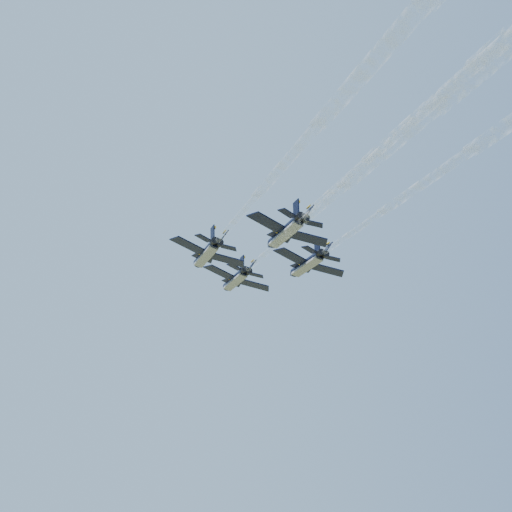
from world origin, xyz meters
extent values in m
cylinder|color=black|center=(-4.92, 15.54, 100.80)|extent=(3.78, 13.13, 2.06)
cone|color=black|center=(-5.96, 23.23, 100.80)|extent=(2.38, 2.80, 2.06)
ellipsoid|color=black|center=(-5.22, 18.86, 101.31)|extent=(1.45, 2.48, 1.04)
cube|color=gray|center=(-5.09, 15.52, 100.19)|extent=(3.08, 11.74, 0.83)
cube|color=black|center=(-8.01, 14.34, 101.63)|extent=(6.31, 5.21, 1.75)
cube|color=#E7B20C|center=(-8.20, 15.99, 101.72)|extent=(4.96, 2.63, 1.74)
cube|color=black|center=(-1.67, 15.19, 99.78)|extent=(5.97, 4.06, 1.75)
cube|color=#E7B20C|center=(-1.87, 16.85, 99.87)|extent=(5.32, 1.29, 1.74)
cube|color=black|center=(-6.04, 9.14, 101.37)|extent=(2.93, 2.59, 0.84)
cube|color=black|center=(-2.13, 9.67, 100.23)|extent=(2.79, 2.13, 0.84)
cube|color=black|center=(-4.59, 10.03, 102.34)|extent=(0.53, 2.16, 2.55)
cube|color=black|center=(-3.01, 10.25, 101.88)|extent=(1.83, 2.34, 2.19)
cylinder|color=black|center=(-4.44, 8.67, 100.82)|extent=(1.48, 1.34, 1.33)
cylinder|color=black|center=(-3.60, 8.78, 100.58)|extent=(1.48, 1.34, 1.33)
cylinder|color=black|center=(-11.69, 1.14, 100.80)|extent=(3.78, 13.13, 2.06)
cone|color=black|center=(-12.73, 8.83, 100.80)|extent=(2.38, 2.80, 2.06)
ellipsoid|color=black|center=(-11.99, 4.46, 101.31)|extent=(1.45, 2.48, 1.04)
cube|color=gray|center=(-11.86, 1.12, 100.19)|extent=(3.08, 11.74, 0.83)
cube|color=black|center=(-14.78, -0.06, 101.63)|extent=(6.31, 5.21, 1.75)
cube|color=#E7B20C|center=(-14.97, 1.59, 101.72)|extent=(4.96, 2.63, 1.74)
cube|color=black|center=(-8.45, 0.79, 99.78)|extent=(5.97, 4.06, 1.75)
cube|color=#E7B20C|center=(-8.64, 2.45, 99.87)|extent=(5.32, 1.29, 1.74)
cube|color=black|center=(-12.81, -5.26, 101.37)|extent=(2.93, 2.59, 0.84)
cube|color=black|center=(-8.90, -4.72, 100.23)|extent=(2.79, 2.13, 0.84)
cube|color=black|center=(-11.36, -4.37, 102.34)|extent=(0.53, 2.16, 2.55)
cube|color=black|center=(-9.78, -4.15, 101.88)|extent=(1.83, 2.34, 2.19)
cylinder|color=black|center=(-11.21, -5.73, 100.82)|extent=(1.48, 1.34, 1.33)
cylinder|color=black|center=(-10.37, -5.62, 100.58)|extent=(1.48, 1.34, 1.33)
cylinder|color=black|center=(5.78, 4.03, 100.80)|extent=(3.78, 13.13, 2.06)
cone|color=black|center=(4.73, 11.71, 100.80)|extent=(2.38, 2.80, 2.06)
ellipsoid|color=black|center=(5.48, 7.34, 101.31)|extent=(1.45, 2.48, 1.04)
cube|color=gray|center=(5.60, 4.00, 100.19)|extent=(3.08, 11.74, 0.83)
cube|color=black|center=(2.69, 2.82, 101.63)|extent=(6.31, 5.21, 1.75)
cube|color=#E7B20C|center=(2.49, 4.47, 101.72)|extent=(4.96, 2.63, 1.74)
cube|color=black|center=(9.02, 3.68, 99.78)|extent=(5.97, 4.06, 1.75)
cube|color=#E7B20C|center=(8.82, 5.33, 99.87)|extent=(5.32, 1.29, 1.74)
cube|color=black|center=(4.65, -2.37, 101.37)|extent=(2.93, 2.59, 0.84)
cube|color=black|center=(8.56, -1.84, 100.23)|extent=(2.79, 2.13, 0.84)
cube|color=black|center=(6.10, -1.48, 102.34)|extent=(0.53, 2.16, 2.55)
cube|color=black|center=(7.69, -1.27, 101.88)|extent=(1.83, 2.34, 2.19)
cylinder|color=black|center=(6.26, -2.85, 100.82)|extent=(1.48, 1.34, 1.33)
cylinder|color=black|center=(7.09, -2.73, 100.58)|extent=(1.48, 1.34, 1.33)
cylinder|color=black|center=(-1.12, -11.33, 100.80)|extent=(3.78, 13.13, 2.06)
cone|color=black|center=(-2.16, -3.64, 100.80)|extent=(2.38, 2.80, 2.06)
ellipsoid|color=black|center=(-1.42, -8.01, 101.31)|extent=(1.45, 2.48, 1.04)
cube|color=gray|center=(-1.29, -11.35, 100.19)|extent=(3.08, 11.74, 0.83)
cube|color=black|center=(-4.21, -12.54, 101.63)|extent=(6.31, 5.21, 1.75)
cube|color=#E7B20C|center=(-4.40, -10.88, 101.72)|extent=(4.96, 2.63, 1.74)
cube|color=black|center=(2.12, -11.68, 99.78)|extent=(5.97, 4.06, 1.75)
cube|color=#E7B20C|center=(1.93, -10.03, 99.87)|extent=(5.32, 1.29, 1.74)
cube|color=black|center=(-2.24, -17.73, 101.37)|extent=(2.93, 2.59, 0.84)
cube|color=black|center=(1.67, -17.20, 100.23)|extent=(2.79, 2.13, 0.84)
cube|color=black|center=(-0.79, -16.84, 102.34)|extent=(0.53, 2.16, 2.55)
cube|color=black|center=(0.79, -16.62, 101.88)|extent=(1.83, 2.34, 2.19)
cylinder|color=black|center=(-0.64, -18.20, 100.82)|extent=(1.48, 1.34, 1.33)
cylinder|color=black|center=(0.20, -18.09, 100.58)|extent=(1.48, 1.34, 1.33)
cylinder|color=white|center=(-2.55, -1.90, 100.80)|extent=(4.08, 22.24, 1.09)
cylinder|color=white|center=(0.28, -22.74, 100.80)|extent=(4.49, 22.30, 1.50)
cylinder|color=white|center=(3.11, -43.59, 100.80)|extent=(4.97, 22.36, 1.99)
cylinder|color=white|center=(5.93, -64.43, 100.80)|extent=(5.52, 22.44, 2.54)
cylinder|color=white|center=(-9.32, -16.30, 100.80)|extent=(4.08, 22.24, 1.09)
cylinder|color=white|center=(-6.49, -37.14, 100.80)|extent=(4.49, 22.30, 1.50)
cylinder|color=white|center=(-3.67, -57.99, 100.80)|extent=(4.97, 22.36, 1.99)
cylinder|color=white|center=(8.14, -13.41, 100.80)|extent=(4.08, 22.24, 1.09)
cylinder|color=white|center=(10.97, -34.26, 100.80)|extent=(4.49, 22.30, 1.50)
cylinder|color=white|center=(1.25, -28.77, 100.80)|extent=(4.08, 22.24, 1.09)
cylinder|color=white|center=(4.08, -49.61, 100.80)|extent=(4.49, 22.30, 1.50)
camera|label=1|loc=(-21.76, -108.61, 65.13)|focal=50.00mm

